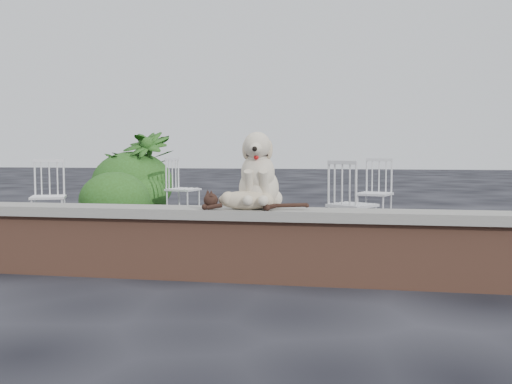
% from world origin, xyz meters
% --- Properties ---
extents(ground, '(60.00, 60.00, 0.00)m').
position_xyz_m(ground, '(0.00, 0.00, 0.00)').
color(ground, black).
rests_on(ground, ground).
extents(brick_wall, '(6.00, 0.30, 0.50)m').
position_xyz_m(brick_wall, '(0.00, 0.00, 0.25)').
color(brick_wall, brown).
rests_on(brick_wall, ground).
extents(capstone, '(6.20, 0.40, 0.08)m').
position_xyz_m(capstone, '(0.00, 0.00, 0.54)').
color(capstone, slate).
rests_on(capstone, brick_wall).
extents(dog, '(0.44, 0.56, 0.62)m').
position_xyz_m(dog, '(0.46, 0.06, 0.89)').
color(dog, beige).
rests_on(dog, capstone).
extents(cat, '(0.99, 0.30, 0.17)m').
position_xyz_m(cat, '(0.38, -0.09, 0.66)').
color(cat, tan).
rests_on(cat, capstone).
extents(chair_d, '(0.71, 0.71, 0.94)m').
position_xyz_m(chair_d, '(1.45, 3.63, 0.47)').
color(chair_d, white).
rests_on(chair_d, ground).
extents(chair_e, '(0.67, 0.67, 0.94)m').
position_xyz_m(chair_e, '(-1.44, 4.03, 0.47)').
color(chair_e, white).
rests_on(chair_e, ground).
extents(chair_a, '(0.74, 0.74, 0.94)m').
position_xyz_m(chair_a, '(-2.69, 2.28, 0.47)').
color(chair_a, white).
rests_on(chair_a, ground).
extents(chair_c, '(0.78, 0.78, 0.94)m').
position_xyz_m(chair_c, '(1.18, 1.85, 0.47)').
color(chair_c, white).
rests_on(chair_c, ground).
extents(potted_plant_a, '(1.51, 1.44, 1.31)m').
position_xyz_m(potted_plant_a, '(-2.53, 4.99, 0.66)').
color(potted_plant_a, '#254915').
rests_on(potted_plant_a, ground).
extents(potted_plant_b, '(0.85, 0.85, 1.37)m').
position_xyz_m(potted_plant_b, '(-2.27, 4.63, 0.68)').
color(potted_plant_b, '#254915').
rests_on(potted_plant_b, ground).
extents(shrubbery, '(1.60, 2.72, 1.10)m').
position_xyz_m(shrubbery, '(-2.42, 4.31, 0.43)').
color(shrubbery, '#254915').
rests_on(shrubbery, ground).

